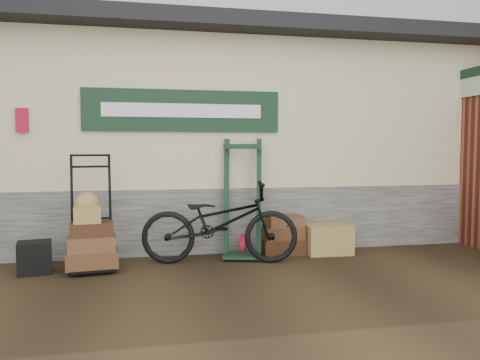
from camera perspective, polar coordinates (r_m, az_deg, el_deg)
name	(u,v)px	position (r m, az deg, el deg)	size (l,w,h in m)	color
ground	(217,273)	(5.56, -2.83, -11.24)	(80.00, 80.00, 0.00)	black
station_building	(192,139)	(8.09, -5.82, 5.03)	(14.40, 4.10, 3.20)	#4C4C47
porter_trolley	(91,211)	(5.86, -17.67, -3.61)	(0.71, 0.53, 1.41)	black
green_barrow	(242,198)	(6.22, 0.30, -2.25)	(0.57, 0.48, 1.57)	black
suitcase_stack	(283,235)	(6.50, 5.26, -6.64)	(0.60, 0.38, 0.53)	#382311
wicker_hamper	(328,239)	(6.60, 10.66, -7.10)	(0.62, 0.40, 0.40)	olive
black_trunk	(35,257)	(5.99, -23.75, -8.64)	(0.37, 0.32, 0.37)	black
bicycle	(220,218)	(5.91, -2.48, -4.67)	(1.97, 0.69, 1.14)	black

